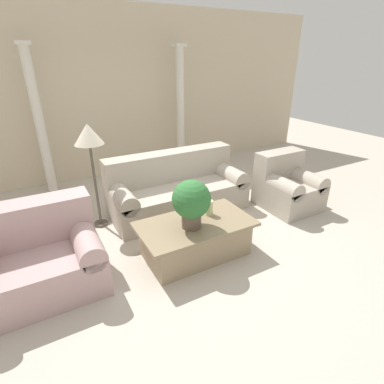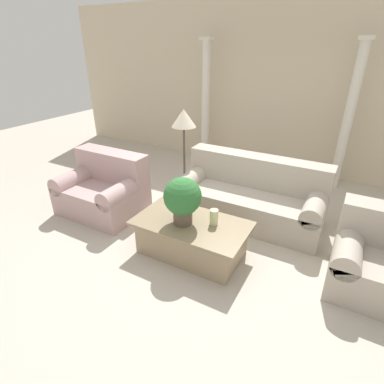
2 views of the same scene
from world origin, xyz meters
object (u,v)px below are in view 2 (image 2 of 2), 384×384
(sofa_long, at_px, (250,196))
(floor_lamp, at_px, (184,122))
(loveseat, at_px, (104,189))
(armchair, at_px, (375,258))
(potted_plant, at_px, (183,198))
(coffee_table, at_px, (192,237))

(sofa_long, bearing_deg, floor_lamp, 174.73)
(loveseat, distance_m, armchair, 3.71)
(floor_lamp, bearing_deg, armchair, -16.89)
(potted_plant, bearing_deg, armchair, 13.71)
(sofa_long, xyz_separation_m, coffee_table, (-0.34, -1.20, -0.13))
(coffee_table, bearing_deg, floor_lamp, 123.55)
(armchair, bearing_deg, potted_plant, -166.29)
(floor_lamp, bearing_deg, sofa_long, -5.27)
(coffee_table, relative_size, armchair, 1.59)
(loveseat, relative_size, armchair, 1.41)
(coffee_table, bearing_deg, potted_plant, -146.62)
(armchair, bearing_deg, floor_lamp, 163.11)
(sofa_long, height_order, armchair, sofa_long)
(coffee_table, xyz_separation_m, potted_plant, (-0.09, -0.06, 0.56))
(loveseat, relative_size, potted_plant, 2.12)
(loveseat, distance_m, potted_plant, 1.73)
(loveseat, bearing_deg, potted_plant, -12.15)
(potted_plant, xyz_separation_m, floor_lamp, (-0.78, 1.37, 0.51))
(floor_lamp, bearing_deg, potted_plant, -60.24)
(potted_plant, bearing_deg, loveseat, 167.85)
(potted_plant, bearing_deg, coffee_table, 33.38)
(sofa_long, height_order, floor_lamp, floor_lamp)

